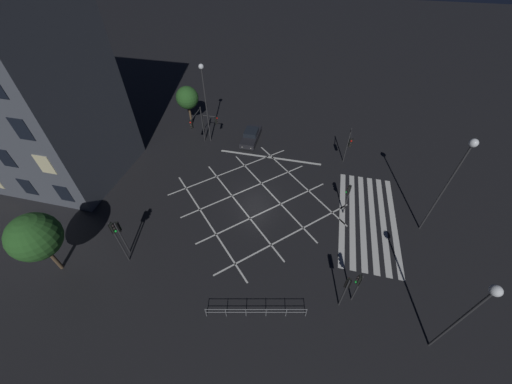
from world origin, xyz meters
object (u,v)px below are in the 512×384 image
waiting_car (251,136)px  traffic_light_nw_cross (116,235)px  traffic_light_nw_main (120,231)px  traffic_light_se_main (349,143)px  traffic_light_ne_main (196,123)px  traffic_light_sw_main (346,287)px  traffic_light_sw_cross (358,283)px  street_lamp_east (458,168)px  traffic_light_median_south (348,194)px  street_tree_near (187,98)px  street_tree_far (35,237)px  street_lamp_far (477,306)px  traffic_light_ne_cross (211,122)px  street_lamp_west (204,89)px

waiting_car → traffic_light_nw_cross: bearing=-16.1°
traffic_light_nw_main → waiting_car: size_ratio=0.79×
traffic_light_se_main → traffic_light_ne_main: 16.50m
traffic_light_sw_main → traffic_light_se_main: bearing=-0.3°
traffic_light_sw_cross → traffic_light_nw_main: traffic_light_nw_main is taller
traffic_light_sw_main → waiting_car: bearing=30.7°
traffic_light_nw_cross → traffic_light_sw_main: bearing=0.6°
traffic_light_se_main → traffic_light_sw_main: 15.78m
street_lamp_east → waiting_car: (9.92, 17.74, -6.26)m
traffic_light_sw_main → traffic_light_median_south: size_ratio=0.99×
street_tree_near → street_tree_far: (-22.40, 1.69, 0.32)m
traffic_light_sw_cross → waiting_car: bearing=-56.8°
traffic_light_nw_cross → street_tree_near: 20.83m
traffic_light_sw_main → street_tree_far: 21.36m
street_lamp_east → street_lamp_far: street_lamp_east is taller
traffic_light_se_main → traffic_light_nw_main: traffic_light_se_main is taller
street_tree_far → traffic_light_sw_main: bearing=-84.7°
traffic_light_ne_main → waiting_car: bearing=118.2°
traffic_light_median_south → traffic_light_ne_cross: traffic_light_median_south is taller
street_lamp_west → street_lamp_far: 28.53m
traffic_light_ne_main → traffic_light_nw_cross: (-15.72, -0.07, -0.06)m
traffic_light_nw_main → street_lamp_east: street_lamp_east is taller
traffic_light_sw_cross → street_lamp_east: street_lamp_east is taller
traffic_light_nw_main → street_lamp_far: 22.82m
traffic_light_nw_main → street_lamp_east: bearing=-71.4°
traffic_light_sw_cross → traffic_light_ne_main: (15.03, 17.20, 1.03)m
traffic_light_se_main → traffic_light_nw_cross: size_ratio=0.92×
traffic_light_ne_main → traffic_light_sw_main: bearing=46.6°
traffic_light_nw_cross → street_lamp_west: 17.77m
street_lamp_west → waiting_car: 7.72m
traffic_light_ne_cross → traffic_light_nw_main: (-16.92, 1.31, 0.18)m
traffic_light_sw_cross → street_lamp_east: 11.04m
traffic_light_ne_cross → traffic_light_se_main: bearing=-6.5°
street_lamp_east → waiting_car: street_lamp_east is taller
street_lamp_east → street_lamp_west: size_ratio=1.02×
street_lamp_west → traffic_light_ne_cross: bearing=-47.4°
traffic_light_sw_cross → traffic_light_median_south: bearing=-85.2°
traffic_light_sw_main → street_tree_near: 28.27m
traffic_light_ne_cross → street_lamp_west: size_ratio=0.37×
street_lamp_west → traffic_light_nw_main: bearing=176.4°
traffic_light_nw_cross → traffic_light_se_main: bearing=44.1°
street_lamp_far → street_tree_near: 33.47m
traffic_light_sw_cross → traffic_light_ne_cross: traffic_light_ne_cross is taller
traffic_light_ne_cross → street_tree_near: (2.88, 4.03, 1.21)m
traffic_light_sw_cross → waiting_car: 21.52m
street_tree_near → street_tree_far: street_tree_far is taller
waiting_car → traffic_light_ne_main: bearing=-61.8°
traffic_light_sw_cross → waiting_car: traffic_light_sw_cross is taller
traffic_light_median_south → traffic_light_nw_cross: size_ratio=0.74×
street_lamp_far → waiting_car: (19.95, 16.67, -5.07)m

